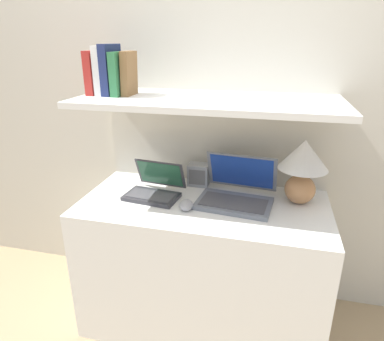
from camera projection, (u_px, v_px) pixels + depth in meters
wall_back at (218, 93)px, 1.83m from camera, size 6.00×0.05×2.40m
desk at (203, 264)px, 1.81m from camera, size 1.21×0.58×0.72m
back_riser at (214, 199)px, 2.01m from camera, size 1.21×0.04×1.19m
shelf at (208, 101)px, 1.57m from camera, size 1.21×0.52×0.03m
table_lamp at (303, 165)px, 1.61m from camera, size 0.23×0.23×0.32m
laptop_large at (236, 193)px, 1.68m from camera, size 0.38×0.35×0.22m
laptop_small at (155, 189)px, 1.74m from camera, size 0.29×0.25×0.17m
computer_mouse at (186, 205)px, 1.62m from camera, size 0.08×0.12×0.04m
router_box at (199, 175)px, 1.87m from camera, size 0.11×0.09×0.12m
book_red at (95, 73)px, 1.65m from camera, size 0.04×0.16×0.20m
book_white at (103, 70)px, 1.64m from camera, size 0.03×0.15×0.23m
book_navy at (111, 70)px, 1.63m from camera, size 0.04×0.17×0.23m
book_green at (120, 74)px, 1.62m from camera, size 0.04×0.18×0.20m
book_brown at (129, 74)px, 1.61m from camera, size 0.04×0.13×0.20m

